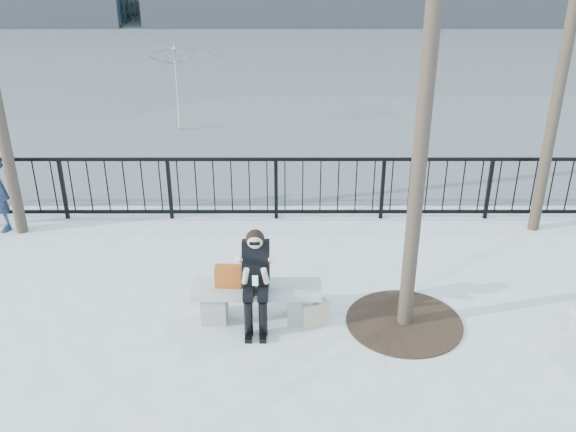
{
  "coord_description": "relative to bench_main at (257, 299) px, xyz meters",
  "views": [
    {
      "loc": [
        0.39,
        -6.95,
        4.85
      ],
      "look_at": [
        0.4,
        0.8,
        1.1
      ],
      "focal_mm": 40.0,
      "sensor_mm": 36.0,
      "label": 1
    }
  ],
  "objects": [
    {
      "name": "ground",
      "position": [
        0.0,
        0.0,
        -0.3
      ],
      "size": [
        120.0,
        120.0,
        0.0
      ],
      "primitive_type": "plane",
      "color": "#A4A39E",
      "rests_on": "ground"
    },
    {
      "name": "street_surface",
      "position": [
        0.0,
        15.0,
        -0.3
      ],
      "size": [
        60.0,
        23.0,
        0.01
      ],
      "primitive_type": "cube",
      "color": "#474747",
      "rests_on": "ground"
    },
    {
      "name": "railing",
      "position": [
        0.0,
        3.0,
        0.25
      ],
      "size": [
        14.0,
        0.06,
        1.1
      ],
      "color": "black",
      "rests_on": "ground"
    },
    {
      "name": "tree_grate",
      "position": [
        1.9,
        -0.1,
        -0.29
      ],
      "size": [
        1.5,
        1.5,
        0.02
      ],
      "primitive_type": "cylinder",
      "color": "black",
      "rests_on": "ground"
    },
    {
      "name": "bench_main",
      "position": [
        0.0,
        0.0,
        0.0
      ],
      "size": [
        1.65,
        0.46,
        0.49
      ],
      "color": "gray",
      "rests_on": "ground"
    },
    {
      "name": "seated_woman",
      "position": [
        0.0,
        -0.16,
        0.37
      ],
      "size": [
        0.5,
        0.64,
        1.34
      ],
      "color": "black",
      "rests_on": "ground"
    },
    {
      "name": "handbag",
      "position": [
        -0.36,
        0.02,
        0.33
      ],
      "size": [
        0.34,
        0.17,
        0.28
      ],
      "primitive_type": "cube",
      "rotation": [
        0.0,
        0.0,
        -0.04
      ],
      "color": "#9F4613",
      "rests_on": "bench_main"
    },
    {
      "name": "shopping_bag",
      "position": [
        0.74,
        -0.14,
        -0.13
      ],
      "size": [
        0.38,
        0.25,
        0.34
      ],
      "primitive_type": "cube",
      "rotation": [
        0.0,
        0.0,
        0.39
      ],
      "color": "beige",
      "rests_on": "ground"
    },
    {
      "name": "vendor_umbrella",
      "position": [
        -2.2,
        7.8,
        0.73
      ],
      "size": [
        2.33,
        2.37,
        2.06
      ],
      "primitive_type": "imported",
      "rotation": [
        0.0,
        0.0,
        -0.03
      ],
      "color": "gold",
      "rests_on": "ground"
    }
  ]
}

